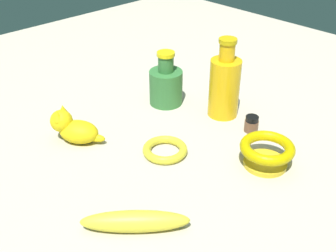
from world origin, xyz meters
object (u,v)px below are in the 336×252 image
object	(u,v)px
bangle	(165,150)
bottle_short	(166,84)
nail_polish_jar	(251,124)
cat_figurine	(73,128)
bowl	(267,151)
banana	(135,221)
bottle_tall	(224,85)

from	to	relation	value
bangle	bottle_short	bearing A→B (deg)	-44.20
bottle_short	nail_polish_jar	world-z (taller)	bottle_short
cat_figurine	bottle_short	bearing A→B (deg)	-92.69
bottle_short	nail_polish_jar	bearing A→B (deg)	-168.44
bottle_short	cat_figurine	world-z (taller)	bottle_short
cat_figurine	bowl	bearing A→B (deg)	-146.28
banana	cat_figurine	distance (m)	0.33
bowl	nail_polish_jar	distance (m)	0.14
bangle	bottle_short	size ratio (longest dim) A/B	0.69
cat_figurine	nail_polish_jar	size ratio (longest dim) A/B	2.97
bowl	cat_figurine	distance (m)	0.44
nail_polish_jar	bottle_tall	world-z (taller)	bottle_tall
banana	bottle_tall	xyz separation A→B (m)	(0.16, -0.43, 0.06)
bowl	cat_figurine	world-z (taller)	cat_figurine
bangle	banana	distance (m)	0.24
bangle	bottle_short	distance (m)	0.24
bottle_short	bottle_tall	distance (m)	0.16
nail_polish_jar	banana	bearing A→B (deg)	97.65
nail_polish_jar	bottle_short	bearing A→B (deg)	11.56
banana	nail_polish_jar	size ratio (longest dim) A/B	4.88
banana	bottle_tall	world-z (taller)	bottle_tall
bottle_short	cat_figurine	distance (m)	0.29
bottle_tall	bottle_short	bearing A→B (deg)	23.23
bangle	cat_figurine	bearing A→B (deg)	32.82
bowl	bottle_short	bearing A→B (deg)	-6.46
bangle	nail_polish_jar	world-z (taller)	nail_polish_jar
bangle	cat_figurine	xyz separation A→B (m)	(0.18, 0.12, 0.03)
bowl	nail_polish_jar	size ratio (longest dim) A/B	2.93
bangle	nail_polish_jar	bearing A→B (deg)	-109.70
banana	bottle_tall	distance (m)	0.46
bowl	bottle_short	distance (m)	0.36
banana	nail_polish_jar	bearing A→B (deg)	-129.78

